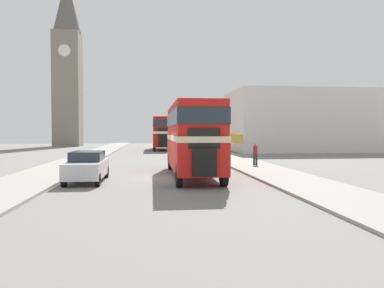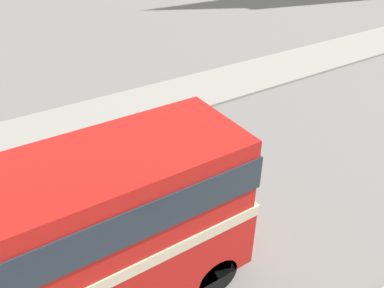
% 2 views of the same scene
% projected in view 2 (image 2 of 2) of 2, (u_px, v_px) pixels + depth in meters
% --- Properties ---
extents(double_decker_bus, '(2.39, 10.12, 4.03)m').
position_uv_depth(double_decker_bus, '(3.00, 267.00, 6.68)').
color(double_decker_bus, red).
rests_on(double_decker_bus, ground_plane).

